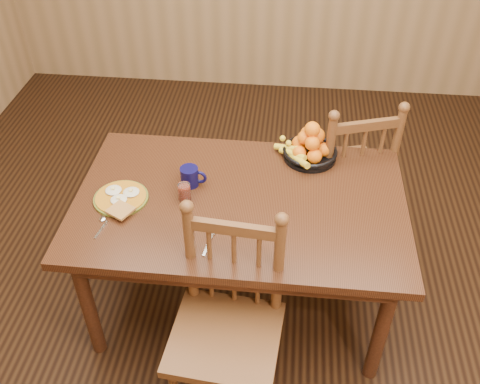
# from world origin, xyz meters

# --- Properties ---
(room) EXTENTS (4.52, 5.02, 2.72)m
(room) POSITION_xyz_m (0.00, 0.00, 1.35)
(room) COLOR black
(room) RESTS_ON ground
(dining_table) EXTENTS (1.60, 1.00, 0.75)m
(dining_table) POSITION_xyz_m (0.00, 0.00, 0.67)
(dining_table) COLOR black
(dining_table) RESTS_ON ground
(chair_far) EXTENTS (0.58, 0.56, 1.02)m
(chair_far) POSITION_xyz_m (0.56, 0.59, 0.49)
(chair_far) COLOR #4F3017
(chair_far) RESTS_ON ground
(chair_near) EXTENTS (0.50, 0.48, 1.03)m
(chair_near) POSITION_xyz_m (0.00, -0.56, 0.50)
(chair_near) COLOR #4F3017
(chair_near) RESTS_ON ground
(breakfast_plate) EXTENTS (0.26, 0.31, 0.04)m
(breakfast_plate) POSITION_xyz_m (-0.57, -0.06, 0.76)
(breakfast_plate) COLOR #59601E
(breakfast_plate) RESTS_ON dining_table
(fork) EXTENTS (0.04, 0.18, 0.00)m
(fork) POSITION_xyz_m (-0.10, -0.29, 0.75)
(fork) COLOR silver
(fork) RESTS_ON dining_table
(spoon) EXTENTS (0.05, 0.16, 0.01)m
(spoon) POSITION_xyz_m (-0.61, -0.23, 0.75)
(spoon) COLOR silver
(spoon) RESTS_ON dining_table
(coffee_mug) EXTENTS (0.13, 0.09, 0.10)m
(coffee_mug) POSITION_xyz_m (-0.26, 0.09, 0.80)
(coffee_mug) COLOR #0B0935
(coffee_mug) RESTS_ON dining_table
(juice_glass) EXTENTS (0.06, 0.06, 0.09)m
(juice_glass) POSITION_xyz_m (-0.27, -0.02, 0.79)
(juice_glass) COLOR silver
(juice_glass) RESTS_ON dining_table
(fruit_bowl) EXTENTS (0.32, 0.32, 0.22)m
(fruit_bowl) POSITION_xyz_m (0.32, 0.38, 0.82)
(fruit_bowl) COLOR black
(fruit_bowl) RESTS_ON dining_table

